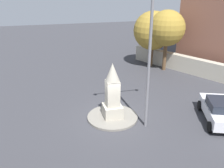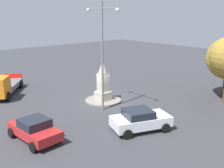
% 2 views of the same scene
% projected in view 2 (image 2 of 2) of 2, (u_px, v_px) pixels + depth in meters
% --- Properties ---
extents(ground_plane, '(80.00, 80.00, 0.00)m').
position_uv_depth(ground_plane, '(103.00, 101.00, 24.16)').
color(ground_plane, '#38383D').
extents(traffic_island, '(3.21, 3.21, 0.13)m').
position_uv_depth(traffic_island, '(103.00, 100.00, 24.14)').
color(traffic_island, gray).
rests_on(traffic_island, ground).
extents(monument, '(1.15, 1.15, 3.52)m').
position_uv_depth(monument, '(103.00, 83.00, 23.72)').
color(monument, '#B2AA99').
rests_on(monument, traffic_island).
extents(streetlamp, '(3.67, 0.28, 8.48)m').
position_uv_depth(streetlamp, '(102.00, 47.00, 20.72)').
color(streetlamp, slate).
rests_on(streetlamp, ground).
extents(car_red_parked_right, '(3.94, 2.17, 1.42)m').
position_uv_depth(car_red_parked_right, '(34.00, 129.00, 16.63)').
color(car_red_parked_right, '#B22323').
rests_on(car_red_parked_right, ground).
extents(car_white_waiting, '(3.12, 4.30, 1.48)m').
position_uv_depth(car_white_waiting, '(140.00, 120.00, 18.02)').
color(car_white_waiting, silver).
rests_on(car_white_waiting, ground).
extents(truck_orange_parked_left, '(5.96, 5.23, 2.14)m').
position_uv_depth(truck_orange_parked_left, '(1.00, 86.00, 25.09)').
color(truck_orange_parked_left, orange).
rests_on(truck_orange_parked_left, ground).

